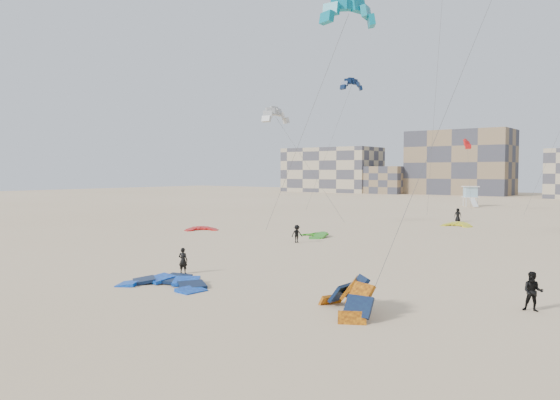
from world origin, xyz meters
The scene contains 18 objects.
ground centered at (0.00, 0.00, 0.00)m, with size 320.00×320.00×0.00m, color beige.
kite_ground_blue centered at (-1.18, 0.41, 0.00)m, with size 4.92×5.11×0.83m, color blue, non-canonical shape.
kite_ground_orange centered at (9.99, 1.54, 0.00)m, with size 4.14×3.10×2.72m, color orange, non-canonical shape.
kite_ground_red centered at (-20.66, 22.61, 0.00)m, with size 3.22×3.39×0.64m, color red, non-canonical shape.
kite_ground_green centered at (-7.47, 25.12, 0.00)m, with size 3.66×3.83×0.84m, color green, non-canonical shape.
kite_ground_yellow centered at (0.36, 43.97, 0.00)m, with size 3.51×3.62×0.88m, color gold, non-canonical shape.
kitesurfer_main centered at (-3.21, 3.70, 0.83)m, with size 0.61×0.40×1.66m, color black.
kitesurfer_b centered at (16.78, 7.00, 0.93)m, with size 0.90×0.70×1.86m, color black.
kitesurfer_c centered at (-6.13, 20.38, 0.82)m, with size 1.05×0.61×1.63m, color black.
kitesurfer_e centered at (-1.49, 49.83, 0.88)m, with size 0.86×0.56×1.76m, color black.
kite_fly_teal_a centered at (0.19, 18.60, 19.12)m, with size 12.47×6.14×19.65m.
kite_fly_grey centered at (-15.78, 29.76, 12.78)m, with size 10.81×4.07×13.17m.
kite_fly_navy centered at (-18.46, 51.88, 19.35)m, with size 4.78×10.85×19.60m.
kite_fly_red centered at (-6.08, 67.06, 10.74)m, with size 5.42×10.19×11.05m.
lifeguard_tower_far centered at (-10.43, 82.53, 1.87)m, with size 3.69×5.67×3.77m.
condo_west_a centered at (-70.00, 130.00, 7.00)m, with size 30.00×15.00×14.00m, color tan.
condo_west_b centered at (-30.00, 134.00, 9.00)m, with size 28.00×14.00×18.00m, color #836B4F.
condo_fill_left centered at (-50.00, 128.00, 4.00)m, with size 12.00×10.00×8.00m, color #836B4F.
Camera 1 is at (22.50, -20.06, 6.51)m, focal length 35.00 mm.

